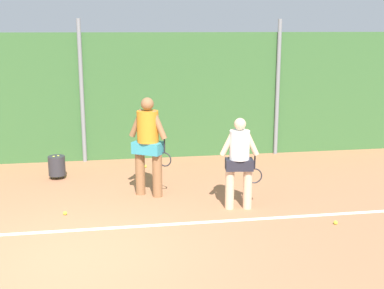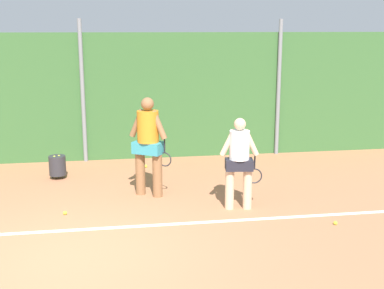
{
  "view_description": "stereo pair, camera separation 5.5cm",
  "coord_description": "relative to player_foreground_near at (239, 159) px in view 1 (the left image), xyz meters",
  "views": [
    {
      "loc": [
        0.62,
        -6.89,
        3.2
      ],
      "look_at": [
        2.1,
        2.08,
        1.1
      ],
      "focal_mm": 47.63,
      "sensor_mm": 36.0,
      "label": 1
    },
    {
      "loc": [
        0.67,
        -6.9,
        3.2
      ],
      "look_at": [
        2.1,
        2.08,
        1.1
      ],
      "focal_mm": 47.63,
      "sensor_mm": 36.0,
      "label": 2
    }
  ],
  "objects": [
    {
      "name": "tennis_ball_5",
      "position": [
        -1.47,
        3.01,
        -0.9
      ],
      "size": [
        0.07,
        0.07,
        0.07
      ],
      "primitive_type": "sphere",
      "color": "#CCDB33",
      "rests_on": "ground_plane"
    },
    {
      "name": "player_foreground_near",
      "position": [
        0.0,
        0.0,
        0.0
      ],
      "size": [
        0.78,
        0.36,
        1.66
      ],
      "rotation": [
        0.0,
        0.0,
        6.15
      ],
      "color": "beige",
      "rests_on": "ground_plane"
    },
    {
      "name": "tennis_ball_4",
      "position": [
        0.84,
        2.19,
        -0.9
      ],
      "size": [
        0.07,
        0.07,
        0.07
      ],
      "primitive_type": "sphere",
      "color": "#CCDB33",
      "rests_on": "ground_plane"
    },
    {
      "name": "tennis_ball_1",
      "position": [
        1.4,
        -1.02,
        -0.9
      ],
      "size": [
        0.07,
        0.07,
        0.07
      ],
      "primitive_type": "sphere",
      "color": "#CCDB33",
      "rests_on": "ground_plane"
    },
    {
      "name": "hedge_fence_backdrop",
      "position": [
        -2.87,
        4.01,
        0.61
      ],
      "size": [
        16.8,
        0.25,
        3.08
      ],
      "primitive_type": "cube",
      "color": "#386633",
      "rests_on": "ground_plane"
    },
    {
      "name": "court_baseline_paint",
      "position": [
        -2.87,
        -0.57,
        -0.92
      ],
      "size": [
        12.28,
        0.1,
        0.01
      ],
      "primitive_type": "cube",
      "color": "white",
      "rests_on": "ground_plane"
    },
    {
      "name": "fence_post_center",
      "position": [
        -2.87,
        3.83,
        0.77
      ],
      "size": [
        0.1,
        0.1,
        3.4
      ],
      "primitive_type": "cylinder",
      "color": "gray",
      "rests_on": "ground_plane"
    },
    {
      "name": "player_midcourt",
      "position": [
        -1.54,
        1.0,
        0.15
      ],
      "size": [
        0.78,
        0.58,
        1.92
      ],
      "rotation": [
        0.0,
        0.0,
        5.71
      ],
      "color": "#8C603D",
      "rests_on": "ground_plane"
    },
    {
      "name": "ball_hopper",
      "position": [
        -3.41,
        2.44,
        -0.64
      ],
      "size": [
        0.36,
        0.36,
        0.51
      ],
      "color": "#2D2D33",
      "rests_on": "ground_plane"
    },
    {
      "name": "ground_plane",
      "position": [
        -2.87,
        0.06,
        -0.93
      ],
      "size": [
        25.85,
        25.85,
        0.0
      ],
      "primitive_type": "plane",
      "color": "#B2704C"
    },
    {
      "name": "fence_post_right",
      "position": [
        1.97,
        3.83,
        0.77
      ],
      "size": [
        0.1,
        0.1,
        3.4
      ],
      "primitive_type": "cylinder",
      "color": "gray",
      "rests_on": "ground_plane"
    },
    {
      "name": "tennis_ball_3",
      "position": [
        -3.08,
        0.16,
        -0.9
      ],
      "size": [
        0.07,
        0.07,
        0.07
      ],
      "primitive_type": "sphere",
      "color": "#CCDB33",
      "rests_on": "ground_plane"
    }
  ]
}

